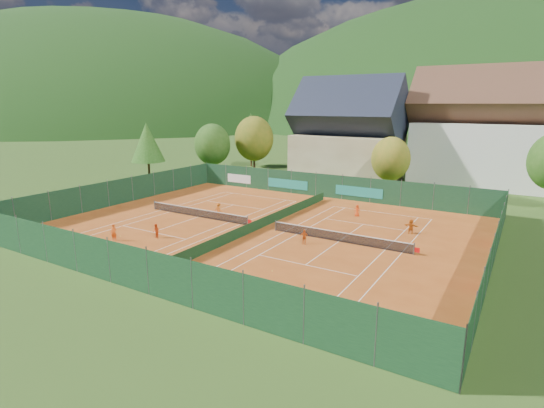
{
  "coord_description": "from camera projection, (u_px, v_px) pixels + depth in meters",
  "views": [
    {
      "loc": [
        21.25,
        -33.14,
        11.76
      ],
      "look_at": [
        0.0,
        2.0,
        2.0
      ],
      "focal_mm": 28.0,
      "sensor_mm": 36.0,
      "label": 1
    }
  ],
  "objects": [
    {
      "name": "tree_west_front",
      "position": [
        212.0,
        144.0,
        67.48
      ],
      "size": [
        5.72,
        5.72,
        8.69
      ],
      "color": "#472F19",
      "rests_on": "ground"
    },
    {
      "name": "mountain_backdrop",
      "position": [
        537.0,
        201.0,
        230.17
      ],
      "size": [
        820.0,
        530.0,
        242.0
      ],
      "color": "black",
      "rests_on": "ground"
    },
    {
      "name": "court_markings_left",
      "position": [
        198.0,
        217.0,
        45.03
      ],
      "size": [
        11.03,
        23.83,
        0.0
      ],
      "color": "white",
      "rests_on": "ground"
    },
    {
      "name": "player_right_far_a",
      "position": [
        357.0,
        210.0,
        45.16
      ],
      "size": [
        0.75,
        0.64,
        1.31
      ],
      "primitive_type": "imported",
      "rotation": [
        0.0,
        0.0,
        3.56
      ],
      "color": "#E74814",
      "rests_on": "ground"
    },
    {
      "name": "tennis_net_left",
      "position": [
        199.0,
        213.0,
        44.84
      ],
      "size": [
        13.3,
        0.1,
        1.02
      ],
      "color": "#59595B",
      "rests_on": "ground"
    },
    {
      "name": "clay_pad",
      "position": [
        261.0,
        228.0,
        41.0
      ],
      "size": [
        40.0,
        32.0,
        0.01
      ],
      "primitive_type": "cube",
      "color": "#A44918",
      "rests_on": "ground"
    },
    {
      "name": "player_right_far_b",
      "position": [
        411.0,
        227.0,
        39.07
      ],
      "size": [
        1.31,
        0.44,
        1.41
      ],
      "primitive_type": "imported",
      "rotation": [
        0.0,
        0.0,
        3.16
      ],
      "color": "#CC5A12",
      "rests_on": "ground"
    },
    {
      "name": "fence_west",
      "position": [
        121.0,
        191.0,
        50.73
      ],
      "size": [
        0.04,
        32.0,
        3.0
      ],
      "color": "#153B23",
      "rests_on": "ground"
    },
    {
      "name": "loose_ball_2",
      "position": [
        298.0,
        228.0,
        40.87
      ],
      "size": [
        0.07,
        0.07,
        0.07
      ],
      "primitive_type": "sphere",
      "color": "#CCD833",
      "rests_on": "ground"
    },
    {
      "name": "player_left_mid",
      "position": [
        156.0,
        231.0,
        37.79
      ],
      "size": [
        0.77,
        0.67,
        1.33
      ],
      "primitive_type": "imported",
      "rotation": [
        0.0,
        0.0,
        -0.3
      ],
      "color": "#D94513",
      "rests_on": "ground"
    },
    {
      "name": "player_left_near",
      "position": [
        114.0,
        232.0,
        37.1
      ],
      "size": [
        0.65,
        0.55,
        1.51
      ],
      "primitive_type": "imported",
      "rotation": [
        0.0,
        0.0,
        0.42
      ],
      "color": "#E55414",
      "rests_on": "ground"
    },
    {
      "name": "ground",
      "position": [
        261.0,
        228.0,
        41.01
      ],
      "size": [
        600.0,
        600.0,
        0.0
      ],
      "primitive_type": "plane",
      "color": "#2B4B17",
      "rests_on": "ground"
    },
    {
      "name": "loose_ball_1",
      "position": [
        272.0,
        271.0,
        30.45
      ],
      "size": [
        0.07,
        0.07,
        0.07
      ],
      "primitive_type": "sphere",
      "color": "#CCD833",
      "rests_on": "ground"
    },
    {
      "name": "court_markings_right",
      "position": [
        338.0,
        242.0,
        36.97
      ],
      "size": [
        11.03,
        23.83,
        0.0
      ],
      "color": "white",
      "rests_on": "ground"
    },
    {
      "name": "loose_ball_0",
      "position": [
        120.0,
        236.0,
        38.46
      ],
      "size": [
        0.07,
        0.07,
        0.07
      ],
      "primitive_type": "sphere",
      "color": "#CCD833",
      "rests_on": "ground"
    },
    {
      "name": "player_right_near",
      "position": [
        304.0,
        237.0,
        36.22
      ],
      "size": [
        0.82,
        0.57,
        1.29
      ],
      "primitive_type": "imported",
      "rotation": [
        0.0,
        0.0,
        0.38
      ],
      "color": "#D75313",
      "rests_on": "ground"
    },
    {
      "name": "hotel_block_a",
      "position": [
        488.0,
        135.0,
        61.21
      ],
      "size": [
        21.6,
        11.0,
        17.25
      ],
      "color": "silver",
      "rests_on": "ground"
    },
    {
      "name": "tree_west_mid",
      "position": [
        254.0,
        139.0,
        70.31
      ],
      "size": [
        6.44,
        6.44,
        9.78
      ],
      "color": "#482A19",
      "rests_on": "ground"
    },
    {
      "name": "chalet",
      "position": [
        348.0,
        137.0,
        65.96
      ],
      "size": [
        16.2,
        12.0,
        16.0
      ],
      "color": "beige",
      "rests_on": "ground"
    },
    {
      "name": "fence_north",
      "position": [
        325.0,
        186.0,
        54.21
      ],
      "size": [
        40.0,
        0.1,
        3.0
      ],
      "color": "#143820",
      "rests_on": "ground"
    },
    {
      "name": "fence_south",
      "position": [
        128.0,
        267.0,
        27.34
      ],
      "size": [
        40.0,
        0.04,
        3.0
      ],
      "color": "#153C1F",
      "rests_on": "ground"
    },
    {
      "name": "court_divider",
      "position": [
        261.0,
        223.0,
        40.89
      ],
      "size": [
        0.03,
        28.8,
        1.0
      ],
      "color": "#14371A",
      "rests_on": "ground"
    },
    {
      "name": "tree_center",
      "position": [
        391.0,
        159.0,
        55.21
      ],
      "size": [
        5.01,
        5.01,
        7.6
      ],
      "color": "#4C361B",
      "rests_on": "ground"
    },
    {
      "name": "player_left_far",
      "position": [
        218.0,
        210.0,
        45.22
      ],
      "size": [
        0.95,
        0.57,
        1.45
      ],
      "primitive_type": "imported",
      "rotation": [
        0.0,
        0.0,
        3.17
      ],
      "color": "#D75B13",
      "rests_on": "ground"
    },
    {
      "name": "ball_hopper",
      "position": [
        319.0,
        300.0,
        24.78
      ],
      "size": [
        0.34,
        0.34,
        0.8
      ],
      "color": "slate",
      "rests_on": "ground"
    },
    {
      "name": "tree_west_side",
      "position": [
        147.0,
        142.0,
        63.69
      ],
      "size": [
        5.04,
        5.04,
        9.0
      ],
      "color": "#472919",
      "rests_on": "ground"
    },
    {
      "name": "tennis_net_right",
      "position": [
        340.0,
        236.0,
        36.78
      ],
      "size": [
        13.3,
        0.1,
        1.02
      ],
      "color": "#59595B",
      "rests_on": "ground"
    },
    {
      "name": "tree_west_back",
      "position": [
        251.0,
        131.0,
        79.83
      ],
      "size": [
        5.6,
        5.6,
        10.0
      ],
      "color": "#4D331B",
      "rests_on": "ground"
    },
    {
      "name": "fence_east",
      "position": [
        494.0,
        249.0,
        30.64
      ],
      "size": [
        0.09,
        32.0,
        3.0
      ],
      "color": "#123219",
      "rests_on": "ground"
    }
  ]
}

